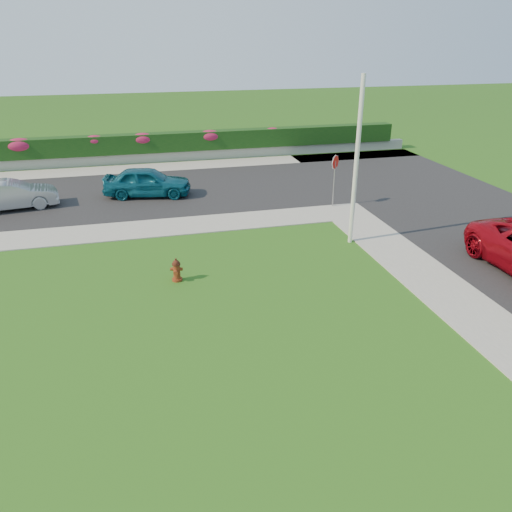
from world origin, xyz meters
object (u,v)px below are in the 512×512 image
object	(u,v)px
fire_hydrant	(177,270)
sedan_silver	(11,195)
sedan_teal	(147,182)
stop_sign	(335,169)
utility_pole	(356,163)

from	to	relation	value
fire_hydrant	sedan_silver	size ratio (longest dim) A/B	0.20
sedan_teal	stop_sign	size ratio (longest dim) A/B	1.72
fire_hydrant	sedan_teal	distance (m)	9.29
utility_pole	stop_sign	bearing A→B (deg)	76.95
fire_hydrant	utility_pole	world-z (taller)	utility_pole
sedan_silver	sedan_teal	bearing A→B (deg)	-94.46
fire_hydrant	sedan_silver	xyz separation A→B (m)	(-6.33, 8.76, 0.31)
sedan_teal	fire_hydrant	bearing A→B (deg)	-166.39
sedan_teal	sedan_silver	bearing A→B (deg)	105.96
fire_hydrant	utility_pole	size ratio (longest dim) A/B	0.13
fire_hydrant	stop_sign	world-z (taller)	stop_sign
sedan_teal	sedan_silver	distance (m)	5.93
fire_hydrant	sedan_teal	xyz separation A→B (m)	(-0.42, 9.27, 0.37)
sedan_silver	stop_sign	bearing A→B (deg)	-111.87
stop_sign	fire_hydrant	bearing A→B (deg)	-162.31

